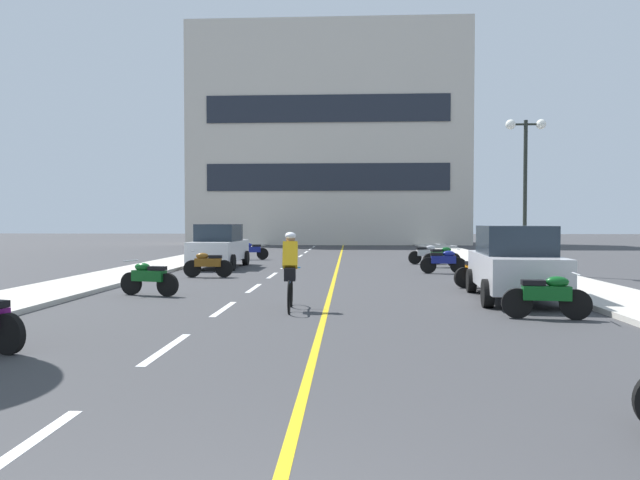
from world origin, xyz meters
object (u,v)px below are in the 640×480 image
object	(u,v)px
motorcycle_2	(547,295)
motorcycle_5	(208,264)
parked_car_near	(514,263)
cyclist_rider	(290,269)
motorcycle_6	(444,261)
parked_car_mid	(219,246)
motorcycle_4	(482,271)
motorcycle_8	(427,254)
street_lamp_mid	(525,161)
motorcycle_9	(251,250)
motorcycle_3	(149,278)
motorcycle_7	(442,256)

from	to	relation	value
motorcycle_2	motorcycle_5	xyz separation A→B (m)	(-8.76, 8.16, 0.00)
parked_car_near	cyclist_rider	distance (m)	5.65
motorcycle_6	parked_car_mid	bearing A→B (deg)	165.34
motorcycle_5	motorcycle_4	bearing A→B (deg)	-16.53
motorcycle_8	parked_car_mid	bearing A→B (deg)	-164.34
street_lamp_mid	parked_car_near	bearing A→B (deg)	-108.27
motorcycle_9	motorcycle_2	bearing A→B (deg)	-63.26
motorcycle_3	cyclist_rider	distance (m)	4.52
motorcycle_5	motorcycle_7	world-z (taller)	same
motorcycle_3	motorcycle_6	world-z (taller)	same
parked_car_mid	motorcycle_8	bearing A→B (deg)	15.66
parked_car_near	motorcycle_8	size ratio (longest dim) A/B	2.57
parked_car_mid	motorcycle_2	world-z (taller)	parked_car_mid
motorcycle_8	motorcycle_5	bearing A→B (deg)	-141.10
parked_car_mid	motorcycle_9	distance (m)	5.18
motorcycle_2	motorcycle_6	distance (m)	10.08
parked_car_mid	motorcycle_3	world-z (taller)	parked_car_mid
motorcycle_5	motorcycle_3	bearing A→B (deg)	-93.68
motorcycle_8	cyclist_rider	world-z (taller)	cyclist_rider
motorcycle_6	motorcycle_2	bearing A→B (deg)	-87.76
parked_car_near	motorcycle_7	distance (m)	10.19
motorcycle_5	motorcycle_8	distance (m)	10.77
motorcycle_5	motorcycle_2	bearing A→B (deg)	-42.97
street_lamp_mid	motorcycle_7	world-z (taller)	street_lamp_mid
motorcycle_2	motorcycle_9	distance (m)	19.65
cyclist_rider	motorcycle_5	bearing A→B (deg)	116.53
street_lamp_mid	motorcycle_3	world-z (taller)	street_lamp_mid
street_lamp_mid	parked_car_near	distance (m)	8.21
motorcycle_8	motorcycle_3	bearing A→B (deg)	-126.55
parked_car_near	motorcycle_5	bearing A→B (deg)	149.25
parked_car_near	motorcycle_4	world-z (taller)	parked_car_near
motorcycle_6	motorcycle_8	bearing A→B (deg)	89.79
street_lamp_mid	motorcycle_8	xyz separation A→B (m)	(-2.91, 4.89, -3.65)
street_lamp_mid	motorcycle_2	xyz separation A→B (m)	(-2.53, -10.03, -3.65)
motorcycle_7	motorcycle_9	size ratio (longest dim) A/B	0.98
motorcycle_4	motorcycle_9	bearing A→B (deg)	126.37
motorcycle_3	motorcycle_4	world-z (taller)	same
motorcycle_7	street_lamp_mid	bearing A→B (deg)	-50.03
parked_car_near	motorcycle_4	distance (m)	2.75
motorcycle_3	motorcycle_4	distance (m)	9.37
parked_car_near	motorcycle_7	world-z (taller)	parked_car_near
motorcycle_5	street_lamp_mid	bearing A→B (deg)	9.39
parked_car_near	street_lamp_mid	bearing A→B (deg)	71.73
cyclist_rider	parked_car_mid	bearing A→B (deg)	109.97
street_lamp_mid	motorcycle_6	bearing A→B (deg)	179.04
motorcycle_4	parked_car_mid	bearing A→B (deg)	143.67
motorcycle_3	motorcycle_8	size ratio (longest dim) A/B	0.99
street_lamp_mid	motorcycle_5	xyz separation A→B (m)	(-11.29, -1.87, -3.65)
motorcycle_7	motorcycle_8	world-z (taller)	same
motorcycle_5	motorcycle_7	xyz separation A→B (m)	(8.77, 4.87, 0.00)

